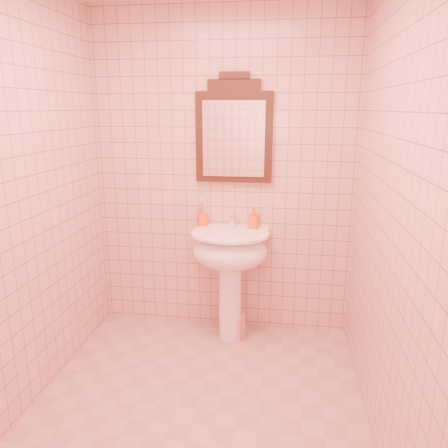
% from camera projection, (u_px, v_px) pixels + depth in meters
% --- Properties ---
extents(floor, '(2.20, 2.20, 0.00)m').
position_uv_depth(floor, '(197.00, 409.00, 2.63)').
color(floor, tan).
rests_on(floor, ground).
extents(back_wall, '(2.00, 0.02, 2.50)m').
position_uv_depth(back_wall, '(223.00, 176.00, 3.36)').
color(back_wall, '#D4A894').
rests_on(back_wall, floor).
extents(pedestal_sink, '(0.58, 0.58, 0.86)m').
position_uv_depth(pedestal_sink, '(230.00, 258.00, 3.28)').
color(pedestal_sink, white).
rests_on(pedestal_sink, floor).
extents(faucet, '(0.04, 0.16, 0.11)m').
position_uv_depth(faucet, '(232.00, 220.00, 3.34)').
color(faucet, white).
rests_on(faucet, pedestal_sink).
extents(mirror, '(0.57, 0.06, 0.80)m').
position_uv_depth(mirror, '(234.00, 133.00, 3.24)').
color(mirror, black).
rests_on(mirror, back_wall).
extents(toothbrush_cup, '(0.08, 0.08, 0.19)m').
position_uv_depth(toothbrush_cup, '(202.00, 219.00, 3.41)').
color(toothbrush_cup, '#FF3F15').
rests_on(toothbrush_cup, pedestal_sink).
extents(soap_dispenser, '(0.09, 0.09, 0.16)m').
position_uv_depth(soap_dispenser, '(254.00, 218.00, 3.31)').
color(soap_dispenser, '#DB5612').
rests_on(soap_dispenser, pedestal_sink).
extents(towel, '(0.18, 0.15, 0.19)m').
position_uv_depth(towel, '(234.00, 325.00, 3.44)').
color(towel, pink).
rests_on(towel, floor).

